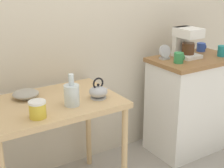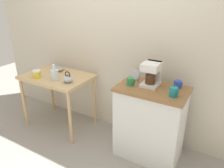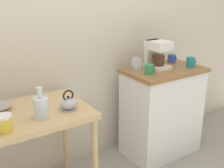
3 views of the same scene
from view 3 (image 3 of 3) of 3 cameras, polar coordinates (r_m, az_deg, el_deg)
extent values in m
cube|color=beige|center=(2.62, -4.54, 14.03)|extent=(4.40, 0.10, 2.80)
cube|color=tan|center=(2.10, -17.65, -6.22)|extent=(0.94, 0.62, 0.04)
cylinder|color=tan|center=(2.21, -3.39, -15.55)|extent=(0.04, 0.04, 0.74)
cylinder|color=tan|center=(2.63, -9.45, -9.77)|extent=(0.04, 0.04, 0.74)
cube|color=white|center=(2.89, 9.92, -5.79)|extent=(0.73, 0.45, 0.85)
cube|color=olive|center=(2.74, 10.43, 2.72)|extent=(0.76, 0.48, 0.04)
cylinder|color=#B2B5BA|center=(2.08, -8.67, -4.99)|extent=(0.11, 0.11, 0.01)
ellipsoid|color=#B2B5BA|center=(2.07, -8.73, -3.88)|extent=(0.13, 0.13, 0.08)
cone|color=#B2B5BA|center=(2.09, -7.20, -3.44)|extent=(0.06, 0.03, 0.05)
sphere|color=black|center=(2.05, -8.79, -2.62)|extent=(0.02, 0.02, 0.02)
torus|color=black|center=(2.04, -8.81, -2.29)|extent=(0.08, 0.01, 0.08)
cylinder|color=silver|center=(1.98, -14.10, -4.66)|extent=(0.10, 0.10, 0.14)
cylinder|color=silver|center=(1.94, -14.35, -1.72)|extent=(0.04, 0.04, 0.08)
cylinder|color=gold|center=(1.87, -20.92, -7.57)|extent=(0.10, 0.10, 0.09)
cylinder|color=white|center=(1.85, -21.11, -6.08)|extent=(0.11, 0.11, 0.01)
cube|color=white|center=(2.73, 9.14, 3.48)|extent=(0.18, 0.22, 0.03)
cube|color=white|center=(2.76, 8.08, 6.18)|extent=(0.16, 0.05, 0.26)
cube|color=white|center=(2.68, 9.37, 7.70)|extent=(0.18, 0.22, 0.08)
cylinder|color=#4C2D19|center=(2.71, 9.35, 4.76)|extent=(0.11, 0.11, 0.10)
cylinder|color=teal|center=(2.83, 15.50, 4.25)|extent=(0.08, 0.08, 0.10)
torus|color=teal|center=(2.86, 16.07, 4.35)|extent=(0.01, 0.06, 0.06)
cylinder|color=#2D4CAD|center=(2.97, 11.90, 5.05)|extent=(0.08, 0.08, 0.08)
torus|color=#2D4CAD|center=(3.00, 12.48, 5.14)|extent=(0.01, 0.05, 0.05)
cylinder|color=#338C4C|center=(2.52, 7.45, 2.98)|extent=(0.08, 0.08, 0.09)
torus|color=#338C4C|center=(2.55, 8.16, 3.11)|extent=(0.01, 0.06, 0.06)
cube|color=#B2B5BA|center=(2.64, 4.94, 2.97)|extent=(0.08, 0.06, 0.02)
cylinder|color=#B2B5BA|center=(2.62, 4.98, 4.24)|extent=(0.11, 0.05, 0.11)
cylinder|color=black|center=(2.62, 5.00, 4.23)|extent=(0.10, 0.04, 0.09)
camera|label=1|loc=(0.34, -146.77, -11.90)|focal=53.52mm
camera|label=2|loc=(2.52, 62.53, 13.87)|focal=34.31mm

